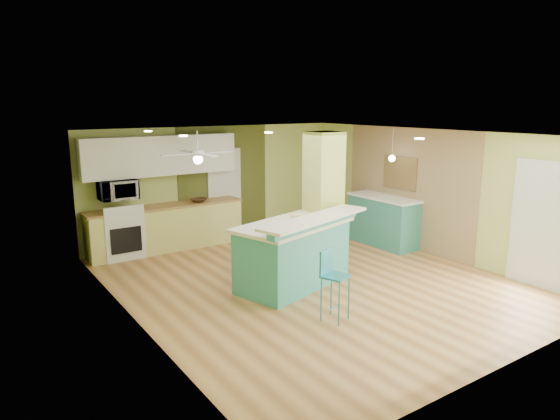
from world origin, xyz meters
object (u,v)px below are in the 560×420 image
(bar_stool, at_px, (332,273))
(fruit_bowl, at_px, (199,200))
(peninsula, at_px, (294,253))
(side_counter, at_px, (384,220))
(canister, at_px, (296,219))

(bar_stool, xyz_separation_m, fruit_bowl, (0.10, 4.49, 0.30))
(peninsula, xyz_separation_m, fruit_bowl, (-0.25, 3.11, 0.41))
(side_counter, xyz_separation_m, canister, (-3.08, -1.02, 0.63))
(peninsula, distance_m, canister, 0.59)
(canister, bearing_deg, peninsula, 69.96)
(side_counter, xyz_separation_m, fruit_bowl, (-3.30, 2.17, 0.45))
(peninsula, bearing_deg, canister, -126.00)
(fruit_bowl, distance_m, canister, 3.21)
(fruit_bowl, bearing_deg, side_counter, -33.38)
(fruit_bowl, relative_size, canister, 1.96)
(side_counter, height_order, fruit_bowl, side_counter)
(side_counter, distance_m, canister, 3.31)
(bar_stool, relative_size, side_counter, 0.62)
(side_counter, height_order, canister, canister)
(bar_stool, bearing_deg, peninsula, 55.28)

